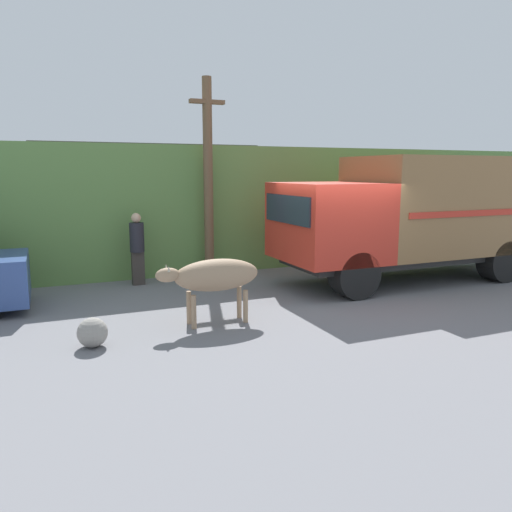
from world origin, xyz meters
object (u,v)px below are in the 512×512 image
brown_cow (215,276)px  pedestrian_on_hill (137,246)px  roadside_rock (92,332)px  cargo_truck (419,213)px  utility_pole (208,176)px

brown_cow → pedestrian_on_hill: 3.85m
pedestrian_on_hill → roadside_rock: 4.52m
cargo_truck → pedestrian_on_hill: 7.08m
brown_cow → pedestrian_on_hill: (-0.73, 3.78, 0.09)m
brown_cow → roadside_rock: (-2.19, -0.43, -0.65)m
brown_cow → utility_pole: size_ratio=0.38×
cargo_truck → utility_pole: bearing=154.8°
cargo_truck → brown_cow: (-5.94, -1.53, -0.85)m
brown_cow → roadside_rock: size_ratio=4.01×
pedestrian_on_hill → utility_pole: bearing=-173.6°
brown_cow → pedestrian_on_hill: pedestrian_on_hill is taller
brown_cow → roadside_rock: brown_cow is taller
utility_pole → pedestrian_on_hill: bearing=-173.9°
cargo_truck → pedestrian_on_hill: (-6.67, 2.25, -0.76)m
pedestrian_on_hill → utility_pole: utility_pole is taller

